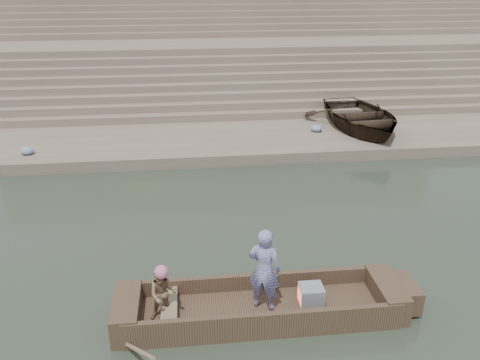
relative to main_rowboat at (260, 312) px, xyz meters
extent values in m
plane|color=#2A3427|center=(1.32, 1.79, -0.11)|extent=(120.00, 120.00, 0.00)
cube|color=gray|center=(1.32, 9.79, 0.09)|extent=(32.00, 4.00, 0.40)
cube|color=gray|center=(1.32, 17.29, 1.29)|extent=(32.00, 3.00, 2.80)
cube|color=gray|center=(1.32, 24.29, 2.49)|extent=(32.00, 3.00, 5.20)
cube|color=gray|center=(1.32, 12.04, 0.24)|extent=(32.00, 0.50, 0.70)
cube|color=gray|center=(1.32, 12.54, 0.39)|extent=(32.00, 0.50, 1.00)
cube|color=gray|center=(1.32, 13.04, 0.54)|extent=(32.00, 0.50, 1.30)
cube|color=gray|center=(1.32, 13.54, 0.69)|extent=(32.00, 0.50, 1.60)
cube|color=gray|center=(1.32, 14.04, 0.84)|extent=(32.00, 0.50, 1.90)
cube|color=gray|center=(1.32, 14.54, 0.99)|extent=(32.00, 0.50, 2.20)
cube|color=gray|center=(1.32, 15.04, 1.14)|extent=(32.00, 0.50, 2.50)
cube|color=gray|center=(1.32, 15.54, 1.29)|extent=(32.00, 0.50, 2.80)
cube|color=gray|center=(1.32, 19.04, 1.44)|extent=(32.00, 0.50, 3.10)
cube|color=gray|center=(1.32, 19.54, 1.59)|extent=(32.00, 0.50, 3.40)
cube|color=gray|center=(1.32, 20.04, 1.74)|extent=(32.00, 0.50, 3.70)
cube|color=gray|center=(1.32, 20.54, 1.89)|extent=(32.00, 0.50, 4.00)
cube|color=gray|center=(1.32, 21.04, 2.04)|extent=(32.00, 0.50, 4.30)
cube|color=gray|center=(1.32, 21.54, 2.19)|extent=(32.00, 0.50, 4.60)
cube|color=gray|center=(1.32, 22.04, 2.34)|extent=(32.00, 0.50, 4.90)
cube|color=gray|center=(1.32, 22.54, 2.49)|extent=(32.00, 0.50, 5.20)
cube|color=brown|center=(0.00, 0.00, 0.00)|extent=(5.00, 1.30, 0.22)
cube|color=brown|center=(0.00, -0.62, 0.17)|extent=(5.20, 0.12, 0.56)
cube|color=brown|center=(0.00, 0.62, 0.17)|extent=(5.20, 0.12, 0.56)
cube|color=brown|center=(-2.55, 0.00, 0.19)|extent=(0.50, 1.30, 0.60)
cube|color=brown|center=(2.55, 0.00, 0.19)|extent=(0.50, 1.30, 0.60)
cube|color=brown|center=(2.95, 0.00, 0.21)|extent=(0.35, 0.90, 0.50)
cube|color=#937A5B|center=(-1.75, 0.00, 0.29)|extent=(0.30, 1.20, 0.08)
cylinder|color=#937A5B|center=(-2.40, -0.90, 0.19)|extent=(1.03, 2.10, 1.36)
sphere|color=pink|center=(-1.84, -0.11, 1.14)|extent=(0.26, 0.26, 0.26)
imported|color=navy|center=(0.07, 0.01, 0.97)|extent=(0.74, 0.63, 1.72)
imported|color=#2B8151|center=(-1.84, -0.11, 0.65)|extent=(0.54, 0.43, 1.09)
cube|color=gray|center=(1.00, 0.00, 0.31)|extent=(0.46, 0.42, 0.40)
cube|color=#E5593F|center=(0.79, 0.00, 0.31)|extent=(0.04, 0.34, 0.32)
imported|color=#2D2116|center=(5.50, 10.18, 0.80)|extent=(3.92, 5.20, 1.02)
ellipsoid|color=#3F5999|center=(-6.70, 8.74, 0.42)|extent=(0.44, 0.44, 0.26)
ellipsoid|color=#3F5999|center=(3.73, 10.07, 0.42)|extent=(0.44, 0.44, 0.26)
camera|label=1|loc=(-1.27, -7.67, 6.25)|focal=36.77mm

